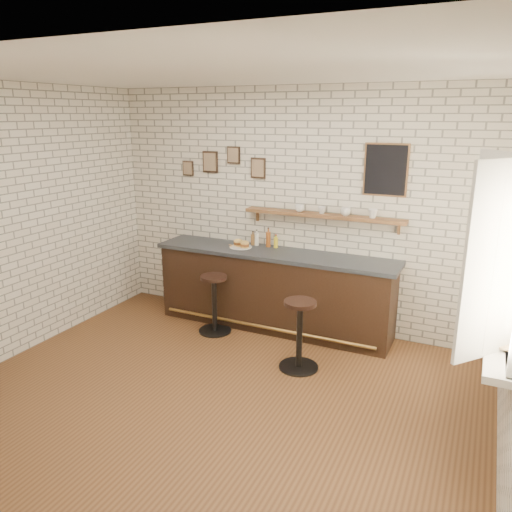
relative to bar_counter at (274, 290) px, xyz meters
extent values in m
plane|color=brown|center=(0.15, -1.70, -0.51)|extent=(5.00, 5.00, 0.00)
cube|color=black|center=(0.00, 0.00, -0.03)|extent=(3.00, 0.58, 0.96)
cube|color=#2D333A|center=(0.00, 0.00, 0.48)|extent=(3.10, 0.62, 0.05)
cylinder|color=olive|center=(0.00, -0.32, -0.39)|extent=(2.79, 0.04, 0.04)
cylinder|color=white|center=(-0.47, 0.01, 0.51)|extent=(0.28, 0.28, 0.01)
cylinder|color=#E8AF52|center=(-0.42, 0.04, 0.52)|extent=(0.05, 0.05, 0.00)
cylinder|color=#E8AF52|center=(-0.44, -0.01, 0.52)|extent=(0.05, 0.05, 0.00)
cylinder|color=#E8AF52|center=(-0.58, 0.07, 0.52)|extent=(0.06, 0.06, 0.00)
cylinder|color=#E8AF52|center=(-0.43, 0.06, 0.52)|extent=(0.06, 0.06, 0.00)
cylinder|color=#E8AF52|center=(-0.59, -0.03, 0.52)|extent=(0.06, 0.06, 0.00)
cylinder|color=#E8AF52|center=(-0.42, 0.01, 0.52)|extent=(0.04, 0.04, 0.00)
cylinder|color=#E8AF52|center=(-0.49, -0.04, 0.52)|extent=(0.05, 0.05, 0.00)
cylinder|color=#E8AF52|center=(-0.58, -0.06, 0.52)|extent=(0.04, 0.04, 0.00)
cylinder|color=#E8AF52|center=(-0.63, 0.01, 0.52)|extent=(0.05, 0.05, 0.00)
cylinder|color=#E8AF52|center=(-0.43, -0.04, 0.52)|extent=(0.06, 0.06, 0.00)
cylinder|color=#E8AF52|center=(-0.57, 0.03, 0.52)|extent=(0.04, 0.04, 0.00)
cylinder|color=#E8AF52|center=(-0.45, -0.02, 0.52)|extent=(0.05, 0.05, 0.00)
cylinder|color=brown|center=(-0.38, 0.19, 0.57)|extent=(0.06, 0.06, 0.14)
cylinder|color=brown|center=(-0.38, 0.19, 0.66)|extent=(0.02, 0.02, 0.03)
cylinder|color=black|center=(-0.38, 0.19, 0.68)|extent=(0.02, 0.02, 0.01)
cylinder|color=silver|center=(-0.33, 0.19, 0.58)|extent=(0.05, 0.05, 0.16)
cylinder|color=silver|center=(-0.33, 0.19, 0.68)|extent=(0.02, 0.02, 0.04)
cylinder|color=black|center=(-0.33, 0.19, 0.71)|extent=(0.02, 0.02, 0.01)
cylinder|color=brown|center=(-0.17, 0.19, 0.60)|extent=(0.06, 0.06, 0.20)
cylinder|color=brown|center=(-0.17, 0.19, 0.72)|extent=(0.02, 0.02, 0.04)
cylinder|color=black|center=(-0.17, 0.19, 0.75)|extent=(0.02, 0.02, 0.01)
cylinder|color=yellow|center=(-0.06, 0.19, 0.57)|extent=(0.05, 0.05, 0.13)
cylinder|color=yellow|center=(-0.06, 0.19, 0.65)|extent=(0.02, 0.02, 0.03)
cylinder|color=maroon|center=(-0.06, 0.19, 0.67)|extent=(0.03, 0.03, 0.01)
cylinder|color=black|center=(-0.61, -0.46, -0.50)|extent=(0.41, 0.41, 0.02)
cylinder|color=black|center=(-0.61, -0.46, -0.15)|extent=(0.06, 0.06, 0.68)
cylinder|color=black|center=(-0.61, -0.46, 0.22)|extent=(0.35, 0.35, 0.04)
cylinder|color=black|center=(0.68, -0.89, -0.50)|extent=(0.43, 0.43, 0.02)
cylinder|color=black|center=(0.68, -0.89, -0.13)|extent=(0.06, 0.06, 0.71)
cylinder|color=black|center=(0.68, -0.89, 0.25)|extent=(0.37, 0.37, 0.04)
cube|color=brown|center=(0.55, 0.20, 0.97)|extent=(2.00, 0.18, 0.04)
cube|color=brown|center=(-0.35, 0.27, 0.89)|extent=(0.03, 0.04, 0.16)
cube|color=brown|center=(1.45, 0.27, 0.89)|extent=(0.03, 0.04, 0.16)
imported|color=white|center=(0.25, 0.20, 1.04)|extent=(0.15, 0.15, 0.09)
imported|color=white|center=(0.53, 0.20, 1.04)|extent=(0.13, 0.13, 0.09)
imported|color=white|center=(0.83, 0.20, 1.04)|extent=(0.14, 0.14, 0.10)
imported|color=white|center=(1.15, 0.20, 1.05)|extent=(0.13, 0.13, 0.10)
cube|color=black|center=(-1.05, 0.28, 1.54)|extent=(0.22, 0.02, 0.28)
cube|color=black|center=(-0.70, 0.28, 1.64)|extent=(0.18, 0.02, 0.22)
cube|color=black|center=(-0.35, 0.28, 1.49)|extent=(0.20, 0.02, 0.26)
cube|color=black|center=(-1.40, 0.28, 1.44)|extent=(0.16, 0.02, 0.20)
cube|color=black|center=(1.25, 0.28, 1.54)|extent=(0.46, 0.02, 0.56)
cube|color=white|center=(2.55, -1.40, 0.39)|extent=(0.20, 1.35, 0.06)
cube|color=white|center=(2.62, -1.40, 0.39)|extent=(0.05, 1.30, 0.06)
cube|color=white|center=(2.47, -1.70, 1.14)|extent=(0.40, 0.46, 1.46)
cube|color=white|center=(2.47, -1.10, 1.14)|extent=(0.40, 0.46, 1.46)
imported|color=tan|center=(2.53, -1.49, 0.43)|extent=(0.26, 0.29, 0.02)
imported|color=tan|center=(2.53, -1.51, 0.45)|extent=(0.22, 0.27, 0.02)
camera|label=1|loc=(2.35, -5.51, 2.16)|focal=35.00mm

